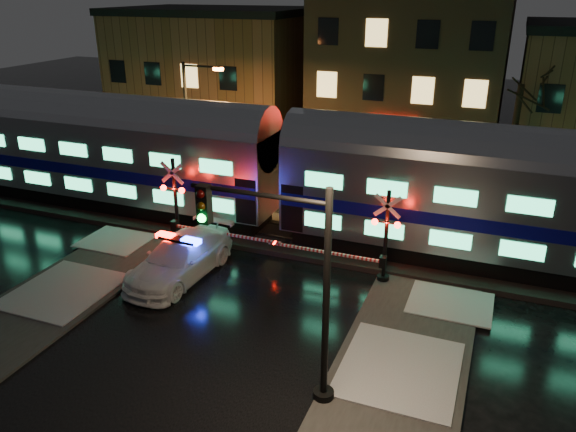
# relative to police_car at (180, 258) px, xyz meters

# --- Properties ---
(ground) EXTENTS (120.00, 120.00, 0.00)m
(ground) POSITION_rel_police_car_xyz_m (3.00, 0.15, -0.82)
(ground) COLOR black
(ground) RESTS_ON ground
(ballast) EXTENTS (90.00, 4.20, 0.24)m
(ballast) POSITION_rel_police_car_xyz_m (3.00, 5.15, -0.70)
(ballast) COLOR black
(ballast) RESTS_ON ground
(sidewalk_left) EXTENTS (4.00, 20.00, 0.12)m
(sidewalk_left) POSITION_rel_police_car_xyz_m (-3.50, -5.85, -0.76)
(sidewalk_left) COLOR #2D2D2D
(sidewalk_left) RESTS_ON ground
(building_left) EXTENTS (14.00, 10.00, 9.00)m
(building_left) POSITION_rel_police_car_xyz_m (-10.00, 22.15, 3.68)
(building_left) COLOR brown
(building_left) RESTS_ON ground
(building_mid) EXTENTS (12.00, 11.00, 11.50)m
(building_mid) POSITION_rel_police_car_xyz_m (5.00, 22.65, 4.93)
(building_mid) COLOR brown
(building_mid) RESTS_ON ground
(train) EXTENTS (51.00, 3.12, 5.92)m
(train) POSITION_rel_police_car_xyz_m (2.35, 5.14, 2.57)
(train) COLOR black
(train) RESTS_ON ballast
(police_car) EXTENTS (2.61, 5.72, 1.80)m
(police_car) POSITION_rel_police_car_xyz_m (0.00, 0.00, 0.00)
(police_car) COLOR white
(police_car) RESTS_ON ground
(crossing_signal_right) EXTENTS (5.49, 0.64, 3.88)m
(crossing_signal_right) POSITION_rel_police_car_xyz_m (7.41, 2.45, 0.78)
(crossing_signal_right) COLOR black
(crossing_signal_right) RESTS_ON ground
(crossing_signal_left) EXTENTS (5.80, 0.66, 4.11)m
(crossing_signal_left) POSITION_rel_police_car_xyz_m (-1.31, 2.45, 0.88)
(crossing_signal_left) COLOR black
(crossing_signal_left) RESTS_ON ground
(traffic_light) EXTENTS (4.17, 0.73, 6.45)m
(traffic_light) POSITION_rel_police_car_xyz_m (6.70, -4.95, 2.61)
(traffic_light) COLOR black
(traffic_light) RESTS_ON ground
(streetlight) EXTENTS (2.43, 0.25, 7.26)m
(streetlight) POSITION_rel_police_car_xyz_m (-4.64, 9.15, 3.37)
(streetlight) COLOR black
(streetlight) RESTS_ON ground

